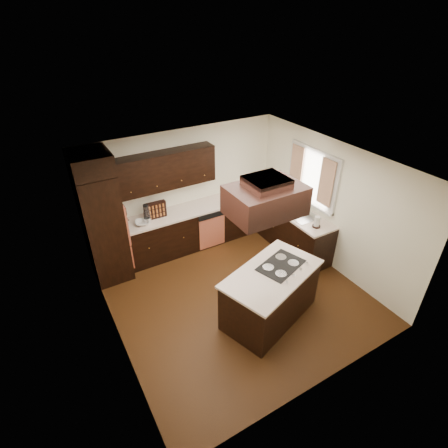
{
  "coord_description": "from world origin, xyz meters",
  "views": [
    {
      "loc": [
        -2.57,
        -3.99,
        4.45
      ],
      "look_at": [
        0.1,
        0.6,
        1.15
      ],
      "focal_mm": 28.0,
      "sensor_mm": 36.0,
      "label": 1
    }
  ],
  "objects_px": {
    "oven_column": "(104,228)",
    "range_hood": "(265,200)",
    "spice_rack": "(156,210)",
    "island": "(270,295)"
  },
  "relations": [
    {
      "from": "island",
      "to": "range_hood",
      "type": "relative_size",
      "value": 1.52
    },
    {
      "from": "island",
      "to": "range_hood",
      "type": "bearing_deg",
      "value": 106.57
    },
    {
      "from": "oven_column",
      "to": "island",
      "type": "relative_size",
      "value": 1.33
    },
    {
      "from": "island",
      "to": "range_hood",
      "type": "distance_m",
      "value": 1.73
    },
    {
      "from": "island",
      "to": "spice_rack",
      "type": "distance_m",
      "value": 2.77
    },
    {
      "from": "oven_column",
      "to": "range_hood",
      "type": "height_order",
      "value": "range_hood"
    },
    {
      "from": "oven_column",
      "to": "island",
      "type": "height_order",
      "value": "oven_column"
    },
    {
      "from": "range_hood",
      "to": "spice_rack",
      "type": "xyz_separation_m",
      "value": [
        -0.84,
        2.35,
        -1.07
      ]
    },
    {
      "from": "island",
      "to": "spice_rack",
      "type": "height_order",
      "value": "spice_rack"
    },
    {
      "from": "oven_column",
      "to": "range_hood",
      "type": "bearing_deg",
      "value": -50.26
    }
  ]
}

